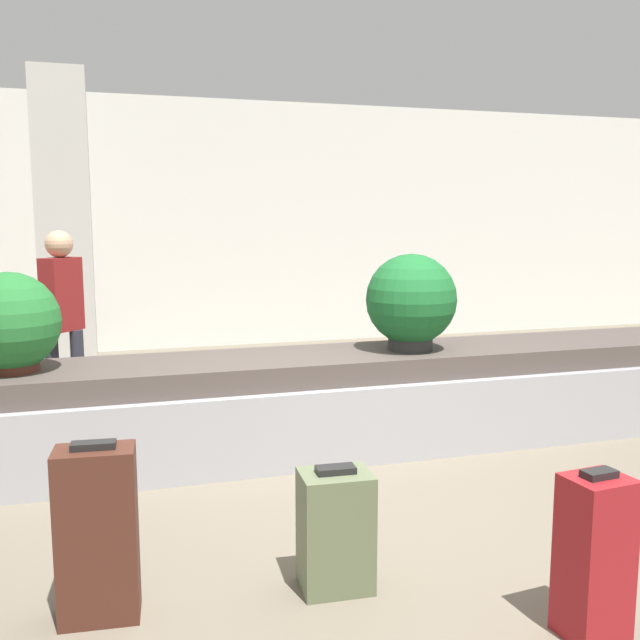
# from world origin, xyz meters

# --- Properties ---
(ground_plane) EXTENTS (18.00, 18.00, 0.00)m
(ground_plane) POSITION_xyz_m (0.00, 0.00, 0.00)
(ground_plane) COLOR #6B6051
(back_wall) EXTENTS (18.00, 0.06, 3.20)m
(back_wall) POSITION_xyz_m (0.00, 5.76, 1.60)
(back_wall) COLOR silver
(back_wall) RESTS_ON ground_plane
(carousel) EXTENTS (8.27, 0.96, 0.71)m
(carousel) POSITION_xyz_m (0.00, 1.26, 0.34)
(carousel) COLOR #9E9EA3
(carousel) RESTS_ON ground_plane
(pillar) EXTENTS (0.55, 0.55, 3.20)m
(pillar) POSITION_xyz_m (-1.86, 4.38, 1.60)
(pillar) COLOR beige
(pillar) RESTS_ON ground_plane
(suitcase_1) EXTENTS (0.27, 0.24, 0.70)m
(suitcase_1) POSITION_xyz_m (0.36, -1.35, 0.34)
(suitcase_1) COLOR maroon
(suitcase_1) RESTS_ON ground_plane
(suitcase_2) EXTENTS (0.35, 0.24, 0.78)m
(suitcase_2) POSITION_xyz_m (-1.56, -0.62, 0.38)
(suitcase_2) COLOR #472319
(suitcase_2) RESTS_ON ground_plane
(suitcase_3) EXTENTS (0.34, 0.27, 0.58)m
(suitcase_3) POSITION_xyz_m (-0.52, -0.68, 0.28)
(suitcase_3) COLOR #5B6647
(suitcase_3) RESTS_ON ground_plane
(potted_plant_0) EXTENTS (0.68, 0.68, 0.72)m
(potted_plant_0) POSITION_xyz_m (0.70, 1.22, 1.07)
(potted_plant_0) COLOR #2D2D2D
(potted_plant_0) RESTS_ON carousel
(potted_plant_1) EXTENTS (0.64, 0.64, 0.65)m
(potted_plant_1) POSITION_xyz_m (-2.08, 1.27, 1.02)
(potted_plant_1) COLOR #4C2319
(potted_plant_1) RESTS_ON carousel
(traveler_0) EXTENTS (0.35, 0.36, 1.59)m
(traveler_0) POSITION_xyz_m (-1.83, 2.60, 0.94)
(traveler_0) COLOR #282833
(traveler_0) RESTS_ON ground_plane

